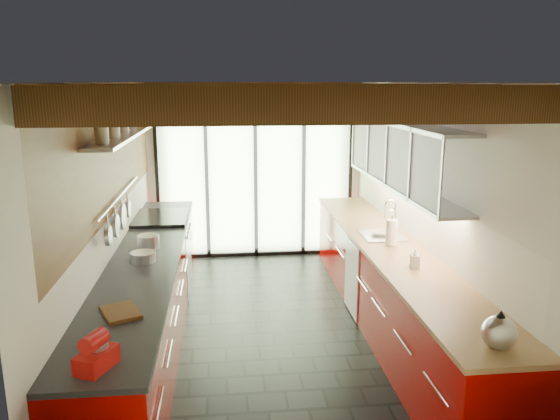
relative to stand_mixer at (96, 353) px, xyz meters
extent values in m
plane|color=black|center=(1.27, 2.24, -1.02)|extent=(5.50, 5.50, 0.00)
plane|color=silver|center=(1.27, 4.99, 0.28)|extent=(3.20, 0.00, 3.20)
plane|color=silver|center=(1.27, -0.51, 0.28)|extent=(3.20, 0.00, 3.20)
plane|color=silver|center=(-0.33, 2.24, 0.28)|extent=(0.00, 5.50, 5.50)
plane|color=silver|center=(2.87, 2.24, 0.28)|extent=(0.00, 5.50, 5.50)
plane|color=#472814|center=(1.27, 2.24, 1.58)|extent=(5.50, 5.50, 0.00)
cube|color=#593316|center=(1.27, -0.01, 1.46)|extent=(3.14, 0.14, 0.22)
cube|color=#593316|center=(1.27, 0.89, 1.46)|extent=(3.14, 0.14, 0.22)
cube|color=#593316|center=(1.27, 1.79, 1.46)|extent=(3.14, 0.14, 0.22)
cube|color=#593316|center=(1.27, 2.69, 1.46)|extent=(3.14, 0.14, 0.22)
cube|color=#593316|center=(1.27, 3.59, 1.46)|extent=(3.14, 0.14, 0.22)
cube|color=#593316|center=(1.27, 4.49, 1.46)|extent=(3.14, 0.14, 0.22)
cube|color=brown|center=(1.27, 4.95, 1.33)|extent=(3.14, 0.06, 0.50)
plane|color=brown|center=(-0.30, 2.44, 0.96)|extent=(0.00, 4.90, 4.90)
plane|color=#C6EAAD|center=(1.27, 4.98, 0.06)|extent=(2.90, 0.00, 2.90)
cube|color=black|center=(-0.18, 4.96, 0.06)|extent=(0.05, 0.04, 2.15)
cube|color=black|center=(2.72, 4.96, 0.06)|extent=(0.05, 0.04, 2.15)
cube|color=black|center=(1.27, 4.93, 0.06)|extent=(0.06, 0.05, 2.15)
cube|color=black|center=(1.27, 4.93, 1.13)|extent=(2.90, 0.05, 0.06)
cylinder|color=red|center=(1.27, 4.91, 1.33)|extent=(0.34, 0.04, 0.34)
cylinder|color=beige|center=(1.27, 4.89, 1.33)|extent=(0.28, 0.02, 0.28)
cube|color=#9D0300|center=(-0.01, 2.24, -0.58)|extent=(0.65, 5.00, 0.88)
cube|color=black|center=(-0.01, 2.24, -0.12)|extent=(0.68, 5.00, 0.04)
cube|color=silver|center=(-0.01, 3.69, -0.58)|extent=(0.66, 0.90, 0.90)
cube|color=black|center=(-0.01, 3.69, -0.09)|extent=(0.65, 0.90, 0.06)
cube|color=#9D0300|center=(2.54, 2.24, -0.58)|extent=(0.65, 5.00, 0.88)
cube|color=#A67B50|center=(2.54, 2.24, -0.12)|extent=(0.68, 5.00, 0.04)
cube|color=white|center=(2.21, 2.64, -0.58)|extent=(0.02, 0.60, 0.84)
cube|color=silver|center=(2.54, 2.64, -0.09)|extent=(0.45, 0.52, 0.02)
cylinder|color=silver|center=(2.69, 2.64, 0.08)|extent=(0.02, 0.02, 0.34)
torus|color=silver|center=(2.63, 2.64, 0.25)|extent=(0.14, 0.02, 0.14)
plane|color=silver|center=(2.53, 2.54, 0.83)|extent=(0.00, 3.00, 3.00)
cube|color=#9EA0A5|center=(2.70, 2.54, 0.50)|extent=(0.34, 3.00, 0.03)
cube|color=#9EA0A5|center=(2.70, 2.54, 1.17)|extent=(0.34, 3.00, 0.03)
cylinder|color=silver|center=(-0.27, 2.54, 0.45)|extent=(0.02, 2.20, 0.02)
cube|color=silver|center=(-0.18, 2.44, 1.08)|extent=(0.28, 2.60, 0.03)
cylinder|color=silver|center=(-0.23, 1.64, 0.27)|extent=(0.04, 0.18, 0.18)
cylinder|color=silver|center=(-0.23, 1.99, 0.27)|extent=(0.04, 0.22, 0.22)
cylinder|color=silver|center=(-0.23, 2.34, 0.27)|extent=(0.04, 0.26, 0.26)
cylinder|color=silver|center=(-0.23, 2.69, 0.27)|extent=(0.04, 0.18, 0.18)
cube|color=red|center=(0.00, -0.01, -0.04)|extent=(0.25, 0.31, 0.11)
cylinder|color=red|center=(0.00, -0.03, 0.10)|extent=(0.17, 0.20, 0.10)
cylinder|color=silver|center=(0.00, 0.04, 0.00)|extent=(0.18, 0.18, 0.11)
cylinder|color=silver|center=(0.00, 2.44, -0.02)|extent=(0.24, 0.24, 0.14)
cylinder|color=silver|center=(0.00, 2.02, -0.05)|extent=(0.32, 0.32, 0.09)
cube|color=brown|center=(0.00, 0.79, -0.08)|extent=(0.36, 0.41, 0.03)
sphere|color=silver|center=(2.54, -0.01, 0.02)|extent=(0.30, 0.30, 0.23)
cone|color=black|center=(2.54, -0.01, 0.14)|extent=(0.11, 0.11, 0.06)
cylinder|color=silver|center=(2.54, 0.12, 0.03)|extent=(0.06, 0.09, 0.05)
cylinder|color=white|center=(2.54, 2.29, 0.04)|extent=(0.16, 0.16, 0.27)
cylinder|color=silver|center=(2.54, 2.29, 0.21)|extent=(0.03, 0.03, 0.05)
imported|color=silver|center=(2.54, 1.57, -0.01)|extent=(0.09, 0.09, 0.18)
imported|color=silver|center=(2.54, 2.65, -0.07)|extent=(0.29, 0.29, 0.06)
camera|label=1|loc=(0.78, -3.09, 1.59)|focal=35.00mm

